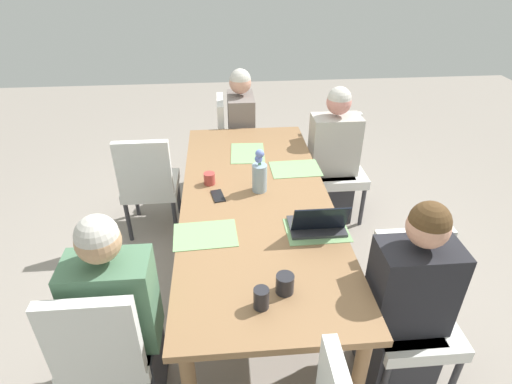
# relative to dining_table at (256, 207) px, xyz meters

# --- Properties ---
(ground_plane) EXTENTS (10.00, 10.00, 0.00)m
(ground_plane) POSITION_rel_dining_table_xyz_m (0.00, 0.00, -0.67)
(ground_plane) COLOR gray
(dining_table) EXTENTS (2.33, 0.97, 0.74)m
(dining_table) POSITION_rel_dining_table_xyz_m (0.00, 0.00, 0.00)
(dining_table) COLOR olive
(dining_table) RESTS_ON ground_plane
(chair_far_left_near) EXTENTS (0.44, 0.44, 0.90)m
(chair_far_left_near) POSITION_rel_dining_table_xyz_m (0.75, 0.77, -0.17)
(chair_far_left_near) COLOR silver
(chair_far_left_near) RESTS_ON ground_plane
(person_far_left_near) EXTENTS (0.36, 0.40, 1.19)m
(person_far_left_near) POSITION_rel_dining_table_xyz_m (0.83, 0.71, -0.14)
(person_far_left_near) COLOR #2D2D33
(person_far_left_near) RESTS_ON ground_plane
(chair_near_left_mid) EXTENTS (0.44, 0.44, 0.90)m
(chair_near_left_mid) POSITION_rel_dining_table_xyz_m (0.88, -0.81, -0.17)
(chair_near_left_mid) COLOR silver
(chair_near_left_mid) RESTS_ON ground_plane
(person_near_left_mid) EXTENTS (0.36, 0.40, 1.19)m
(person_near_left_mid) POSITION_rel_dining_table_xyz_m (0.81, -0.75, -0.14)
(person_near_left_mid) COLOR #2D2D33
(person_near_left_mid) RESTS_ON ground_plane
(chair_far_left_far) EXTENTS (0.44, 0.44, 0.90)m
(chair_far_left_far) POSITION_rel_dining_table_xyz_m (-0.91, 0.79, -0.17)
(chair_far_left_far) COLOR silver
(chair_far_left_far) RESTS_ON ground_plane
(person_far_left_far) EXTENTS (0.36, 0.40, 1.19)m
(person_far_left_far) POSITION_rel_dining_table_xyz_m (-0.84, 0.73, -0.14)
(person_far_left_far) COLOR #2D2D33
(person_far_left_far) RESTS_ON ground_plane
(chair_head_left_right_near) EXTENTS (0.44, 0.44, 0.90)m
(chair_head_left_right_near) POSITION_rel_dining_table_xyz_m (-1.48, -0.09, -0.17)
(chair_head_left_right_near) COLOR silver
(chair_head_left_right_near) RESTS_ON ground_plane
(person_head_left_right_near) EXTENTS (0.40, 0.36, 1.19)m
(person_head_left_right_near) POSITION_rel_dining_table_xyz_m (-1.42, -0.02, -0.14)
(person_head_left_right_near) COLOR #2D2D33
(person_head_left_right_near) RESTS_ON ground_plane
(chair_near_right_mid) EXTENTS (0.44, 0.44, 0.90)m
(chair_near_right_mid) POSITION_rel_dining_table_xyz_m (-0.71, -0.81, -0.17)
(chair_near_right_mid) COLOR silver
(chair_near_right_mid) RESTS_ON ground_plane
(flower_vase) EXTENTS (0.10, 0.10, 0.30)m
(flower_vase) POSITION_rel_dining_table_xyz_m (-0.10, 0.03, 0.19)
(flower_vase) COLOR #8EA8B7
(flower_vase) RESTS_ON dining_table
(placemat_far_left_near) EXTENTS (0.27, 0.36, 0.00)m
(placemat_far_left_near) POSITION_rel_dining_table_xyz_m (0.37, 0.32, 0.07)
(placemat_far_left_near) COLOR #7FAD70
(placemat_far_left_near) RESTS_ON dining_table
(placemat_near_left_mid) EXTENTS (0.28, 0.37, 0.00)m
(placemat_near_left_mid) POSITION_rel_dining_table_xyz_m (0.36, -0.32, 0.07)
(placemat_near_left_mid) COLOR #7FAD70
(placemat_near_left_mid) RESTS_ON dining_table
(placemat_far_left_far) EXTENTS (0.27, 0.37, 0.00)m
(placemat_far_left_far) POSITION_rel_dining_table_xyz_m (-0.38, 0.32, 0.07)
(placemat_far_left_far) COLOR #7FAD70
(placemat_far_left_far) RESTS_ON dining_table
(placemat_head_left_right_near) EXTENTS (0.37, 0.28, 0.00)m
(placemat_head_left_right_near) POSITION_rel_dining_table_xyz_m (-0.67, -0.01, 0.07)
(placemat_head_left_right_near) COLOR #7FAD70
(placemat_head_left_right_near) RESTS_ON dining_table
(laptop_far_left_near) EXTENTS (0.22, 0.32, 0.20)m
(laptop_far_left_near) POSITION_rel_dining_table_xyz_m (0.37, 0.32, 0.11)
(laptop_far_left_near) COLOR #38383D
(laptop_far_left_near) RESTS_ON dining_table
(coffee_mug_near_left) EXTENTS (0.09, 0.09, 0.10)m
(coffee_mug_near_left) POSITION_rel_dining_table_xyz_m (0.84, 0.07, 0.12)
(coffee_mug_near_left) COLOR #232328
(coffee_mug_near_left) RESTS_ON dining_table
(coffee_mug_near_right) EXTENTS (0.07, 0.07, 0.11)m
(coffee_mug_near_right) POSITION_rel_dining_table_xyz_m (0.93, -0.06, 0.12)
(coffee_mug_near_right) COLOR #232328
(coffee_mug_near_right) RESTS_ON dining_table
(coffee_mug_centre_left) EXTENTS (0.08, 0.08, 0.08)m
(coffee_mug_centre_left) POSITION_rel_dining_table_xyz_m (-0.22, -0.30, 0.11)
(coffee_mug_centre_left) COLOR #AD3D38
(coffee_mug_centre_left) RESTS_ON dining_table
(phone_black) EXTENTS (0.16, 0.10, 0.01)m
(phone_black) POSITION_rel_dining_table_xyz_m (-0.05, -0.25, 0.07)
(phone_black) COLOR black
(phone_black) RESTS_ON dining_table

